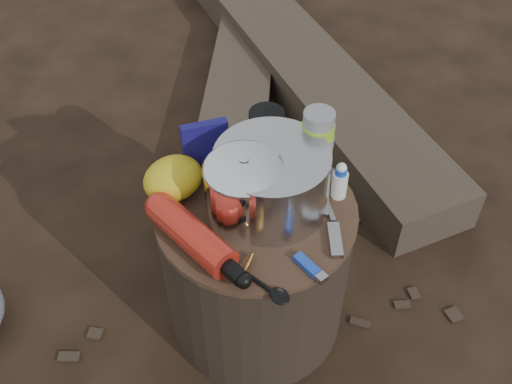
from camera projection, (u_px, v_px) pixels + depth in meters
ground at (256, 313)px, 1.68m from camera, size 60.00×60.00×0.00m
stump at (256, 266)px, 1.52m from camera, size 0.46×0.46×0.42m
log_main at (305, 71)px, 2.36m from camera, size 0.67×1.78×0.15m
log_small at (238, 101)px, 2.26m from camera, size 1.01×1.12×0.11m
foil_windscreen at (271, 180)px, 1.33m from camera, size 0.25×0.25×0.15m
camping_pot at (244, 188)px, 1.30m from camera, size 0.17×0.17×0.17m
fuel_bottle at (192, 235)px, 1.27m from camera, size 0.10×0.30×0.07m
thermos at (317, 146)px, 1.38m from camera, size 0.07×0.07×0.19m
travel_mug at (266, 133)px, 1.46m from camera, size 0.08×0.08×0.12m
stuff_sack at (173, 178)px, 1.37m from camera, size 0.14×0.12×0.10m
food_pouch at (206, 149)px, 1.41m from camera, size 0.11×0.06×0.14m
lighter at (307, 265)px, 1.25m from camera, size 0.03×0.09×0.02m
multitool at (335, 240)px, 1.30m from camera, size 0.08×0.09×0.01m
pot_grabber at (325, 196)px, 1.39m from camera, size 0.11×0.14×0.01m
spork at (253, 278)px, 1.23m from camera, size 0.06×0.15×0.01m
squeeze_bottle at (340, 182)px, 1.37m from camera, size 0.04×0.04×0.09m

